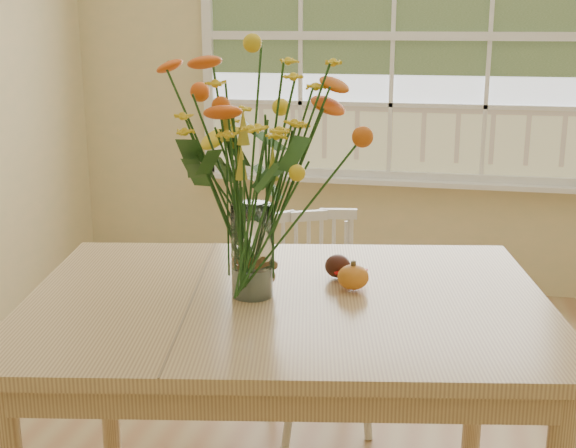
# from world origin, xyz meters

# --- Properties ---
(wall_back) EXTENTS (4.00, 0.02, 2.70)m
(wall_back) POSITION_xyz_m (0.00, 2.25, 1.35)
(wall_back) COLOR beige
(wall_back) RESTS_ON floor
(window) EXTENTS (2.42, 0.12, 1.74)m
(window) POSITION_xyz_m (0.00, 2.21, 1.53)
(window) COLOR silver
(window) RESTS_ON wall_back
(dining_table) EXTENTS (1.74, 1.38, 0.84)m
(dining_table) POSITION_xyz_m (-0.10, -0.30, 0.74)
(dining_table) COLOR tan
(dining_table) RESTS_ON floor
(windsor_chair) EXTENTS (0.53, 0.52, 0.86)m
(windsor_chair) POSITION_xyz_m (-0.15, 0.50, 0.49)
(windsor_chair) COLOR white
(windsor_chair) RESTS_ON floor
(flower_vase) EXTENTS (0.59, 0.59, 0.70)m
(flower_vase) POSITION_xyz_m (-0.20, -0.31, 1.26)
(flower_vase) COLOR white
(flower_vase) RESTS_ON dining_table
(pumpkin) EXTENTS (0.10, 0.10, 0.08)m
(pumpkin) POSITION_xyz_m (0.09, -0.20, 0.87)
(pumpkin) COLOR #D15918
(pumpkin) RESTS_ON dining_table
(turkey_figurine) EXTENTS (0.11, 0.11, 0.12)m
(turkey_figurine) POSITION_xyz_m (-0.18, -0.27, 0.88)
(turkey_figurine) COLOR #CCB78C
(turkey_figurine) RESTS_ON dining_table
(dark_gourd) EXTENTS (0.13, 0.08, 0.07)m
(dark_gourd) POSITION_xyz_m (0.03, -0.10, 0.87)
(dark_gourd) COLOR #38160F
(dark_gourd) RESTS_ON dining_table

